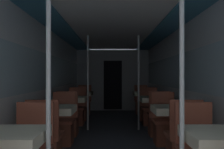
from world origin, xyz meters
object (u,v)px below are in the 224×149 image
support_pole_left_2 (87,83)px  support_pole_right_0 (181,94)px  dining_table_left_0 (8,144)px  dining_table_left_1 (54,113)px  dining_table_left_3 (81,96)px  dining_table_left_2 (72,102)px  dining_table_right_3 (143,96)px  chair_left_near_3 (79,110)px  dining_table_right_0 (220,144)px  chair_left_far_2 (75,113)px  chair_right_far_3 (141,105)px  chair_right_near_1 (182,146)px  dining_table_right_2 (153,102)px  chair_right_near_2 (157,122)px  chair_left_near_1 (44,146)px  support_pole_right_2 (138,83)px  dining_table_right_1 (171,113)px  chair_left_far_1 (61,128)px  chair_right_far_2 (149,113)px  chair_right_near_3 (145,110)px  chair_left_far_3 (83,105)px  chair_left_near_2 (67,122)px  chair_right_far_1 (164,128)px  support_pole_left_0 (47,94)px

support_pole_left_2 → support_pole_right_0: 3.67m
dining_table_left_0 → dining_table_left_1: 1.74m
support_pole_right_0 → dining_table_left_3: bearing=105.9°
dining_table_left_2 → dining_table_right_3: bearing=43.7°
chair_left_near_3 → dining_table_right_0: (1.82, -4.66, 0.35)m
chair_left_far_2 → chair_right_far_3: bearing=-136.3°
chair_right_near_1 → support_pole_right_0: bearing=-106.1°
dining_table_left_2 → support_pole_left_2: support_pole_left_2 is taller
dining_table_right_2 → chair_right_near_2: chair_right_near_2 is taller
dining_table_left_0 → chair_right_near_1: chair_right_near_1 is taller
chair_left_near_1 → support_pole_right_2: support_pole_right_2 is taller
dining_table_left_1 → dining_table_right_1: 1.82m
chair_left_far_2 → dining_table_right_0: size_ratio=1.23×
chair_left_far_1 → chair_right_far_2: bearing=-136.3°
support_pole_right_2 → support_pole_right_0: bearing=-90.0°
dining_table_right_3 → dining_table_right_2: bearing=-90.0°
chair_left_far_2 → dining_table_right_3: 2.20m
support_pole_right_0 → chair_right_near_1: (0.34, 1.18, -0.78)m
chair_right_far_3 → chair_right_near_1: bearing=90.0°
support_pole_left_2 → support_pole_right_2: (1.15, 0.00, 0.00)m
dining_table_right_3 → chair_right_far_2: bearing=-90.0°
chair_left_near_1 → dining_table_right_1: 1.94m
dining_table_left_0 → chair_right_far_2: 4.46m
chair_right_near_2 → chair_right_near_3: same height
support_pole_left_2 → chair_right_near_2: (1.49, -0.57, -0.78)m
support_pole_right_0 → dining_table_right_0: bearing=0.0°
chair_left_far_2 → chair_right_near_3: 1.92m
dining_table_left_1 → chair_left_near_1: 0.67m
support_pole_right_2 → chair_left_far_2: bearing=159.1°
support_pole_right_2 → chair_right_far_3: bearing=81.7°
dining_table_left_2 → chair_right_far_2: bearing=17.2°
dining_table_right_1 → chair_right_near_2: bearing=90.0°
chair_left_near_1 → support_pole_right_0: bearing=-38.4°
dining_table_right_0 → dining_table_left_3: bearing=109.2°
support_pole_left_2 → dining_table_right_0: 3.81m
dining_table_left_1 → chair_left_near_3: size_ratio=0.81×
dining_table_left_3 → support_pole_right_0: 5.45m
chair_left_far_1 → dining_table_right_1: chair_left_far_1 is taller
chair_left_far_3 → dining_table_right_3: (1.82, -0.57, 0.35)m
dining_table_left_0 → chair_right_far_2: bearing=65.8°
support_pole_right_0 → support_pole_right_2: bearing=90.0°
chair_left_near_1 → support_pole_right_2: 2.86m
chair_left_near_2 → dining_table_right_1: bearing=-32.8°
chair_left_far_1 → chair_right_near_3: same height
chair_left_far_1 → dining_table_right_0: size_ratio=1.23×
chair_left_far_1 → support_pole_right_2: size_ratio=0.43×
support_pole_left_2 → chair_left_near_3: support_pole_left_2 is taller
dining_table_left_2 → chair_right_far_1: (1.82, -1.18, -0.35)m
dining_table_right_0 → dining_table_right_3: bearing=90.0°
support_pole_left_0 → chair_right_near_2: bearing=63.0°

